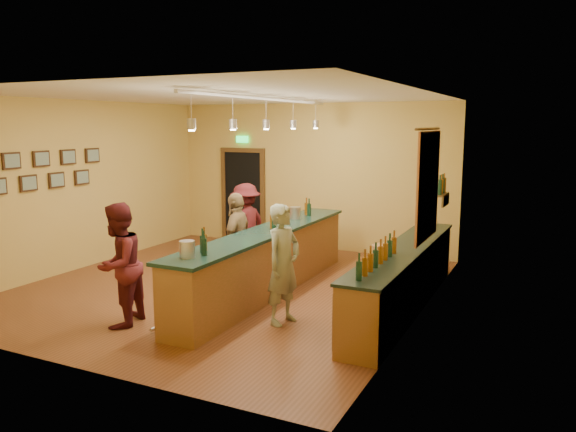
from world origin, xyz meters
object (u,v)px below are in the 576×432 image
at_px(customer_b, 237,241).
at_px(customer_c, 246,224).
at_px(tasting_bar, 267,257).
at_px(back_counter, 404,277).
at_px(bar_stool, 383,254).
at_px(customer_a, 118,265).
at_px(bartender, 283,264).

relative_size(customer_b, customer_c, 1.01).
height_order(tasting_bar, customer_c, customer_c).
relative_size(back_counter, tasting_bar, 0.89).
bearing_deg(customer_c, customer_b, 33.60).
height_order(customer_c, bar_stool, customer_c).
distance_m(customer_a, customer_c, 3.71).
height_order(customer_a, bar_stool, customer_a).
relative_size(tasting_bar, customer_b, 3.11).
relative_size(customer_a, customer_b, 1.04).
bearing_deg(customer_b, customer_a, -24.27).
relative_size(tasting_bar, customer_a, 2.99).
height_order(back_counter, bartender, bartender).
distance_m(customer_a, bar_stool, 4.18).
distance_m(customer_b, bar_stool, 2.42).
bearing_deg(customer_a, bartender, 106.90).
xyz_separation_m(back_counter, tasting_bar, (-2.22, -0.18, 0.12)).
height_order(tasting_bar, bartender, bartender).
bearing_deg(bar_stool, customer_c, 168.13).
height_order(back_counter, customer_b, customer_b).
xyz_separation_m(bartender, customer_c, (-2.12, 2.64, -0.03)).
xyz_separation_m(customer_a, bar_stool, (2.82, 3.08, -0.21)).
bearing_deg(customer_c, back_counter, 77.61).
bearing_deg(back_counter, bartender, -135.93).
xyz_separation_m(customer_b, bar_stool, (2.24, 0.90, -0.17)).
distance_m(tasting_bar, customer_c, 1.98).
height_order(tasting_bar, customer_b, customer_b).
distance_m(back_counter, bar_stool, 0.89).
height_order(back_counter, tasting_bar, tasting_bar).
height_order(tasting_bar, customer_a, customer_a).
relative_size(back_counter, customer_b, 2.78).
height_order(back_counter, customer_c, customer_c).
bearing_deg(customer_b, bartender, 41.84).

